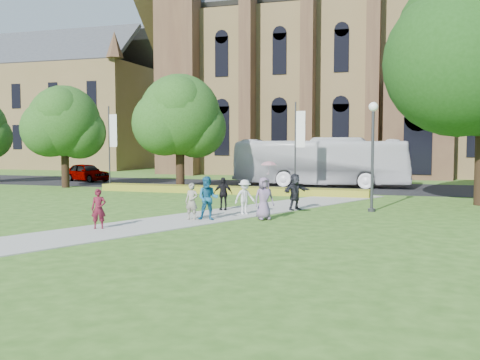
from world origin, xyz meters
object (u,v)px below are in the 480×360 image
(streetlamp, at_px, (373,143))
(car_0, at_px, (87,172))
(pedestrian_0, at_px, (99,209))
(tour_coach, at_px, (321,162))

(streetlamp, height_order, car_0, streetlamp)
(pedestrian_0, bearing_deg, car_0, 98.25)
(tour_coach, relative_size, car_0, 2.92)
(streetlamp, relative_size, car_0, 1.16)
(streetlamp, bearing_deg, pedestrian_0, -138.22)
(tour_coach, xyz_separation_m, pedestrian_0, (-5.01, -22.69, -1.06))
(streetlamp, xyz_separation_m, tour_coach, (-4.61, 14.10, -1.44))
(car_0, distance_m, pedestrian_0, 26.50)
(streetlamp, distance_m, pedestrian_0, 13.14)
(car_0, xyz_separation_m, pedestrian_0, (14.90, -21.91, 0.01))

